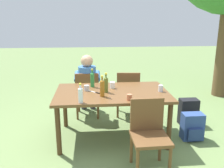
# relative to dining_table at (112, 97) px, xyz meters

# --- Properties ---
(ground_plane) EXTENTS (24.00, 24.00, 0.00)m
(ground_plane) POSITION_rel_dining_table_xyz_m (0.00, 0.00, -0.67)
(ground_plane) COLOR #6B844C
(dining_table) EXTENTS (1.69, 1.06, 0.75)m
(dining_table) POSITION_rel_dining_table_xyz_m (0.00, 0.00, 0.00)
(dining_table) COLOR brown
(dining_table) RESTS_ON ground_plane
(chair_far_left) EXTENTS (0.46, 0.46, 0.87)m
(chair_far_left) POSITION_rel_dining_table_xyz_m (-0.38, 0.83, -0.18)
(chair_far_left) COLOR brown
(chair_far_left) RESTS_ON ground_plane
(chair_near_right) EXTENTS (0.45, 0.45, 0.87)m
(chair_near_right) POSITION_rel_dining_table_xyz_m (0.38, -0.83, -0.18)
(chair_near_right) COLOR brown
(chair_near_right) RESTS_ON ground_plane
(chair_far_right) EXTENTS (0.48, 0.48, 0.87)m
(chair_far_right) POSITION_rel_dining_table_xyz_m (0.37, 0.83, -0.18)
(chair_far_right) COLOR brown
(chair_far_right) RESTS_ON ground_plane
(person_in_white_shirt) EXTENTS (0.47, 0.61, 1.18)m
(person_in_white_shirt) POSITION_rel_dining_table_xyz_m (-0.38, 0.94, -0.01)
(person_in_white_shirt) COLOR #3D70B2
(person_in_white_shirt) RESTS_ON ground_plane
(bottle_green) EXTENTS (0.06, 0.06, 0.30)m
(bottle_green) POSITION_rel_dining_table_xyz_m (-0.29, 0.29, 0.21)
(bottle_green) COLOR #287A38
(bottle_green) RESTS_ON dining_table
(bottle_clear) EXTENTS (0.06, 0.06, 0.27)m
(bottle_clear) POSITION_rel_dining_table_xyz_m (-0.45, -0.45, 0.19)
(bottle_clear) COLOR white
(bottle_clear) RESTS_ON dining_table
(bottle_olive) EXTENTS (0.06, 0.06, 0.29)m
(bottle_olive) POSITION_rel_dining_table_xyz_m (-0.09, -0.02, 0.21)
(bottle_olive) COLOR #566623
(bottle_olive) RESTS_ON dining_table
(bottle_amber) EXTENTS (0.06, 0.06, 0.30)m
(bottle_amber) POSITION_rel_dining_table_xyz_m (-0.16, -0.21, 0.21)
(bottle_amber) COLOR #996019
(bottle_amber) RESTS_ON dining_table
(cup_glass) EXTENTS (0.07, 0.07, 0.10)m
(cup_glass) POSITION_rel_dining_table_xyz_m (0.73, -0.06, 0.13)
(cup_glass) COLOR silver
(cup_glass) RESTS_ON dining_table
(cup_terracotta) EXTENTS (0.07, 0.07, 0.08)m
(cup_terracotta) POSITION_rel_dining_table_xyz_m (0.20, -0.40, 0.12)
(cup_terracotta) COLOR #BC6B47
(cup_terracotta) RESTS_ON dining_table
(cup_steel) EXTENTS (0.08, 0.08, 0.08)m
(cup_steel) POSITION_rel_dining_table_xyz_m (-0.38, 0.09, 0.12)
(cup_steel) COLOR #B2B7BC
(cup_steel) RESTS_ON dining_table
(cup_white) EXTENTS (0.08, 0.08, 0.10)m
(cup_white) POSITION_rel_dining_table_xyz_m (0.02, 0.19, 0.13)
(cup_white) COLOR white
(cup_white) RESTS_ON dining_table
(table_knife) EXTENTS (0.18, 0.19, 0.01)m
(table_knife) POSITION_rel_dining_table_xyz_m (-0.26, -0.02, 0.08)
(table_knife) COLOR silver
(table_knife) RESTS_ON dining_table
(backpack_by_near_side) EXTENTS (0.31, 0.26, 0.46)m
(backpack_by_near_side) POSITION_rel_dining_table_xyz_m (1.38, 0.35, -0.44)
(backpack_by_near_side) COLOR black
(backpack_by_near_side) RESTS_ON ground_plane
(backpack_by_far_side) EXTENTS (0.32, 0.26, 0.42)m
(backpack_by_far_side) POSITION_rel_dining_table_xyz_m (1.23, -0.19, -0.46)
(backpack_by_far_side) COLOR #2D4784
(backpack_by_far_side) RESTS_ON ground_plane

